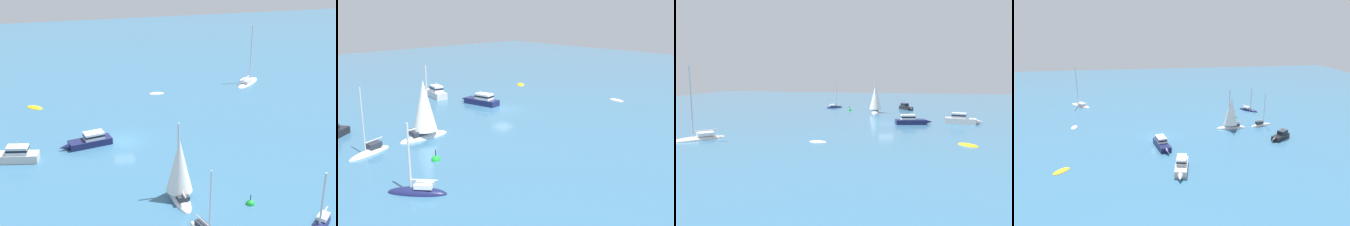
% 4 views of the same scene
% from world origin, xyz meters
% --- Properties ---
extents(ground_plane, '(160.00, 160.00, 0.00)m').
position_xyz_m(ground_plane, '(0.00, 0.00, 0.00)').
color(ground_plane, teal).
extents(sailboat, '(3.95, 4.23, 6.02)m').
position_xyz_m(sailboat, '(-21.88, -14.18, 0.14)').
color(sailboat, '#191E4C').
rests_on(sailboat, ground).
extents(motor_cruiser, '(2.67, 6.43, 2.48)m').
position_xyz_m(motor_cruiser, '(-2.28, 12.91, 0.75)').
color(motor_cruiser, silver).
rests_on(motor_cruiser, ground).
extents(sailboat_1, '(5.81, 2.64, 8.27)m').
position_xyz_m(sailboat_1, '(-14.25, -3.16, 2.75)').
color(sailboat_1, white).
rests_on(sailboat_1, ground).
extents(rib, '(1.28, 2.47, 0.41)m').
position_xyz_m(rib, '(16.15, -7.80, 0.00)').
color(rib, silver).
rests_on(rib, ground).
extents(motor_cruiser_1, '(2.79, 6.53, 1.66)m').
position_xyz_m(motor_cruiser_1, '(-0.23, 4.23, 0.66)').
color(motor_cruiser_1, '#191E4C').
rests_on(motor_cruiser_1, ground).
extents(skiff, '(2.69, 2.86, 0.49)m').
position_xyz_m(skiff, '(14.47, 10.77, 0.00)').
color(skiff, yellow).
rests_on(skiff, ground).
extents(sloop_1, '(4.85, 2.35, 7.03)m').
position_xyz_m(sloop_1, '(-20.74, -3.73, 0.15)').
color(sloop_1, silver).
rests_on(sloop_1, ground).
extents(channel_buoy, '(0.85, 0.85, 1.42)m').
position_xyz_m(channel_buoy, '(-17.09, -9.46, 0.00)').
color(channel_buoy, green).
rests_on(channel_buoy, ground).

